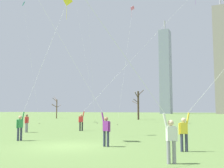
% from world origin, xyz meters
% --- Properties ---
extents(ground_plane, '(400.00, 400.00, 0.00)m').
position_xyz_m(ground_plane, '(0.00, 0.00, 0.00)').
color(ground_plane, '#5B7A3D').
extents(kite_flyer_far_back_yellow, '(1.10, 4.86, 11.48)m').
position_xyz_m(kite_flyer_far_back_yellow, '(-4.26, 1.36, 2.08)').
color(kite_flyer_far_back_yellow, '#33384C').
rests_on(kite_flyer_far_back_yellow, ground).
extents(kite_flyer_foreground_left_blue, '(11.19, 6.23, 19.25)m').
position_xyz_m(kite_flyer_foreground_left_blue, '(4.62, -3.38, 3.62)').
color(kite_flyer_foreground_left_blue, gray).
rests_on(kite_flyer_foreground_left_blue, ground).
extents(kite_flyer_midfield_center_red, '(9.35, 2.07, 12.49)m').
position_xyz_m(kite_flyer_midfield_center_red, '(8.08, 0.99, 3.37)').
color(kite_flyer_midfield_center_red, '#33384C').
rests_on(kite_flyer_midfield_center_red, ground).
extents(kite_flyer_foreground_right_purple, '(10.76, 9.26, 16.36)m').
position_xyz_m(kite_flyer_foreground_right_purple, '(-3.62, 10.53, 2.69)').
color(kite_flyer_foreground_right_purple, black).
rests_on(kite_flyer_foreground_right_purple, ground).
extents(kite_flyer_midfield_left_orange, '(11.59, 2.81, 20.56)m').
position_xyz_m(kite_flyer_midfield_left_orange, '(-0.34, 0.12, 5.15)').
color(kite_flyer_midfield_left_orange, '#33384C').
rests_on(kite_flyer_midfield_left_orange, ground).
extents(bystander_strolling_midfield, '(0.26, 0.50, 1.62)m').
position_xyz_m(bystander_strolling_midfield, '(-8.38, 6.00, 0.90)').
color(bystander_strolling_midfield, gray).
rests_on(bystander_strolling_midfield, ground).
extents(distant_kite_high_overhead_teal, '(5.92, 2.26, 20.46)m').
position_xyz_m(distant_kite_high_overhead_teal, '(-22.31, 20.17, 18.41)').
color(distant_kite_high_overhead_teal, teal).
rests_on(distant_kite_high_overhead_teal, ground).
extents(distant_kite_low_near_trees_pink, '(0.56, 6.12, 18.70)m').
position_xyz_m(distant_kite_low_near_trees_pink, '(-5.28, 25.18, 15.94)').
color(distant_kite_low_near_trees_pink, pink).
rests_on(distant_kite_low_near_trees_pink, ground).
extents(distant_kite_drifting_left_white, '(5.86, 1.55, 22.74)m').
position_xyz_m(distant_kite_drifting_left_white, '(-14.17, 23.10, 19.46)').
color(distant_kite_drifting_left_white, white).
rests_on(distant_kite_drifting_left_white, ground).
extents(bare_tree_leftmost, '(2.45, 3.40, 6.26)m').
position_xyz_m(bare_tree_leftmost, '(-8.93, 39.49, 3.30)').
color(bare_tree_leftmost, '#423326').
rests_on(bare_tree_leftmost, ground).
extents(bare_tree_rightmost, '(2.31, 1.99, 5.27)m').
position_xyz_m(bare_tree_rightmost, '(-29.40, 39.36, 2.62)').
color(bare_tree_rightmost, brown).
rests_on(bare_tree_rightmost, ground).
extents(skyline_slender_spire, '(5.64, 7.42, 52.45)m').
position_xyz_m(skyline_slender_spire, '(-22.93, 130.92, 23.30)').
color(skyline_slender_spire, gray).
rests_on(skyline_slender_spire, ground).
extents(skyline_squat_block, '(8.46, 5.61, 63.17)m').
position_xyz_m(skyline_squat_block, '(6.48, 132.79, 28.41)').
color(skyline_squat_block, gray).
rests_on(skyline_squat_block, ground).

